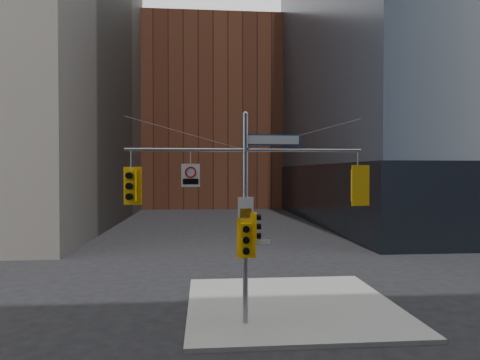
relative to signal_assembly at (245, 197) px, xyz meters
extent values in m
plane|color=black|center=(0.00, -1.99, -4.42)|extent=(160.00, 160.00, 0.00)
cube|color=gray|center=(2.00, 2.01, -4.34)|extent=(8.00, 8.00, 0.15)
cube|color=black|center=(28.00, 30.01, -1.42)|extent=(36.40, 36.40, 6.00)
cube|color=brown|center=(0.00, 56.01, 9.58)|extent=(26.00, 20.00, 28.00)
cylinder|color=gray|center=(0.00, 0.01, -0.82)|extent=(0.18, 0.18, 7.20)
sphere|color=gray|center=(0.00, 0.01, 2.78)|extent=(0.20, 0.20, 0.20)
cylinder|color=gray|center=(-2.00, 0.01, 1.58)|extent=(4.00, 0.11, 0.11)
cylinder|color=gray|center=(2.00, 0.01, 1.58)|extent=(4.00, 0.11, 0.11)
cylinder|color=gray|center=(0.00, -0.34, 1.58)|extent=(0.10, 0.70, 0.10)
cylinder|color=gray|center=(-2.00, 0.01, 2.13)|extent=(4.00, 0.02, 1.12)
cylinder|color=gray|center=(2.00, 0.01, 2.13)|extent=(4.00, 0.02, 1.12)
cube|color=yellow|center=(-3.79, 0.01, 0.38)|extent=(0.36, 0.28, 1.03)
cube|color=yellow|center=(-3.77, 0.18, 0.38)|extent=(0.61, 0.12, 1.27)
cylinder|color=black|center=(-3.82, -0.19, 0.73)|extent=(0.23, 0.18, 0.21)
cylinder|color=black|center=(-3.81, -0.11, 0.73)|extent=(0.19, 0.04, 0.19)
cylinder|color=black|center=(-3.82, -0.19, 0.38)|extent=(0.23, 0.18, 0.21)
cylinder|color=black|center=(-3.81, -0.11, 0.38)|extent=(0.19, 0.04, 0.19)
cylinder|color=black|center=(-3.82, -0.19, 0.04)|extent=(0.23, 0.18, 0.21)
cylinder|color=black|center=(-3.81, -0.11, 0.04)|extent=(0.19, 0.04, 0.19)
cube|color=yellow|center=(3.89, 0.01, 0.38)|extent=(0.40, 0.32, 1.12)
cube|color=yellow|center=(3.93, -0.18, 0.38)|extent=(0.66, 0.16, 1.39)
cylinder|color=black|center=(3.86, 0.22, 0.76)|extent=(0.26, 0.21, 0.24)
cylinder|color=black|center=(3.87, 0.13, 0.76)|extent=(0.20, 0.06, 0.20)
cylinder|color=black|center=(3.86, 0.22, 0.38)|extent=(0.26, 0.21, 0.24)
cylinder|color=black|center=(3.87, 0.13, 0.38)|extent=(0.20, 0.06, 0.20)
cylinder|color=black|center=(3.86, 0.22, 0.01)|extent=(0.26, 0.21, 0.24)
cylinder|color=black|center=(3.87, 0.13, 0.01)|extent=(0.20, 0.06, 0.20)
cube|color=yellow|center=(0.28, 0.01, -1.00)|extent=(0.27, 0.34, 0.95)
cylinder|color=black|center=(0.46, -0.03, -0.69)|extent=(0.18, 0.22, 0.20)
cylinder|color=black|center=(0.39, -0.01, -0.69)|extent=(0.05, 0.17, 0.17)
cylinder|color=black|center=(0.46, -0.03, -1.00)|extent=(0.18, 0.22, 0.20)
cylinder|color=black|center=(0.39, -0.01, -1.00)|extent=(0.05, 0.17, 0.17)
cylinder|color=black|center=(0.46, -0.03, -1.32)|extent=(0.18, 0.22, 0.20)
cylinder|color=#0CE559|center=(0.39, -0.01, -1.32)|extent=(0.05, 0.17, 0.17)
cube|color=yellow|center=(0.00, -0.27, -1.39)|extent=(0.37, 0.28, 1.07)
cube|color=yellow|center=(0.02, -0.09, -1.39)|extent=(0.64, 0.10, 1.33)
cylinder|color=black|center=(-0.02, -0.48, -1.03)|extent=(0.24, 0.19, 0.23)
cylinder|color=black|center=(-0.01, -0.40, -1.03)|extent=(0.20, 0.04, 0.19)
cylinder|color=black|center=(-0.02, -0.48, -1.39)|extent=(0.24, 0.19, 0.23)
cylinder|color=black|center=(-0.01, -0.40, -1.39)|extent=(0.20, 0.04, 0.19)
cylinder|color=black|center=(-0.02, -0.48, -1.75)|extent=(0.24, 0.19, 0.23)
cylinder|color=black|center=(-0.01, -0.40, -1.75)|extent=(0.20, 0.04, 0.19)
cube|color=navy|center=(0.93, 0.01, 1.93)|extent=(1.92, 0.08, 0.37)
cube|color=silver|center=(0.93, -0.02, 1.93)|extent=(1.81, 0.04, 0.29)
cube|color=silver|center=(-1.84, -0.01, 0.73)|extent=(0.62, 0.05, 0.77)
torus|color=#B20A0A|center=(-1.84, -0.03, 0.84)|extent=(0.38, 0.06, 0.38)
cube|color=black|center=(-1.84, -0.03, 0.53)|extent=(0.51, 0.02, 0.18)
cube|color=silver|center=(0.00, -0.11, -0.34)|extent=(0.53, 0.07, 0.69)
cube|color=#D88C00|center=(0.00, -0.13, -0.53)|extent=(0.38, 0.04, 0.31)
cube|color=silver|center=(0.45, 0.01, -1.54)|extent=(0.81, 0.12, 0.16)
cube|color=#145926|center=(0.00, 0.46, -1.59)|extent=(0.12, 0.69, 0.14)
camera|label=1|loc=(-1.42, -14.33, 0.84)|focal=32.00mm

